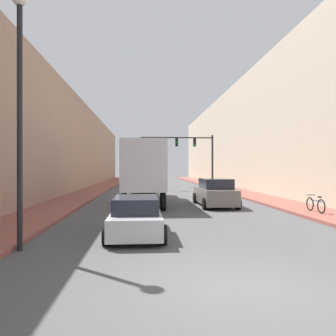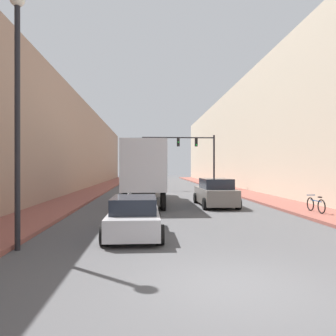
# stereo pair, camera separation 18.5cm
# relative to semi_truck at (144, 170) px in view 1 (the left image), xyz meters

# --- Properties ---
(ground_plane) EXTENTS (200.00, 200.00, 0.00)m
(ground_plane) POSITION_rel_semi_truck_xyz_m (1.96, -16.97, -2.26)
(ground_plane) COLOR #4C4C4F
(sidewalk_right) EXTENTS (2.82, 80.00, 0.15)m
(sidewalk_right) POSITION_rel_semi_truck_xyz_m (9.11, 13.03, -2.18)
(sidewalk_right) COLOR brown
(sidewalk_right) RESTS_ON ground
(sidewalk_left) EXTENTS (2.82, 80.00, 0.15)m
(sidewalk_left) POSITION_rel_semi_truck_xyz_m (-5.18, 13.03, -2.18)
(sidewalk_left) COLOR brown
(sidewalk_left) RESTS_ON ground
(building_right) EXTENTS (6.00, 80.00, 12.22)m
(building_right) POSITION_rel_semi_truck_xyz_m (13.52, 13.03, 3.85)
(building_right) COLOR beige
(building_right) RESTS_ON ground
(building_left) EXTENTS (6.00, 80.00, 9.72)m
(building_left) POSITION_rel_semi_truck_xyz_m (-9.59, 13.03, 2.60)
(building_left) COLOR #997A66
(building_left) RESTS_ON ground
(semi_truck) EXTENTS (2.56, 12.37, 4.02)m
(semi_truck) POSITION_rel_semi_truck_xyz_m (0.00, 0.00, 0.00)
(semi_truck) COLOR silver
(semi_truck) RESTS_ON ground
(sedan_car) EXTENTS (2.00, 4.38, 1.40)m
(sedan_car) POSITION_rel_semi_truck_xyz_m (-0.27, -11.73, -1.59)
(sedan_car) COLOR #B7B7BC
(sedan_car) RESTS_ON ground
(suv_car) EXTENTS (2.19, 4.91, 1.75)m
(suv_car) POSITION_rel_semi_truck_xyz_m (4.50, -3.14, -1.42)
(suv_car) COLOR slate
(suv_car) RESTS_ON ground
(traffic_signal_gantry) EXTENTS (8.01, 0.35, 6.01)m
(traffic_signal_gantry) POSITION_rel_semi_truck_xyz_m (5.28, 11.98, 2.11)
(traffic_signal_gantry) COLOR black
(traffic_signal_gantry) RESTS_ON ground
(street_lamp) EXTENTS (0.44, 0.44, 7.63)m
(street_lamp) POSITION_rel_semi_truck_xyz_m (-3.62, -13.67, 2.56)
(street_lamp) COLOR black
(street_lamp) RESTS_ON ground
(parked_bicycle) EXTENTS (0.44, 1.82, 0.86)m
(parked_bicycle) POSITION_rel_semi_truck_xyz_m (8.82, -7.36, -1.72)
(parked_bicycle) COLOR black
(parked_bicycle) RESTS_ON sidewalk_right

